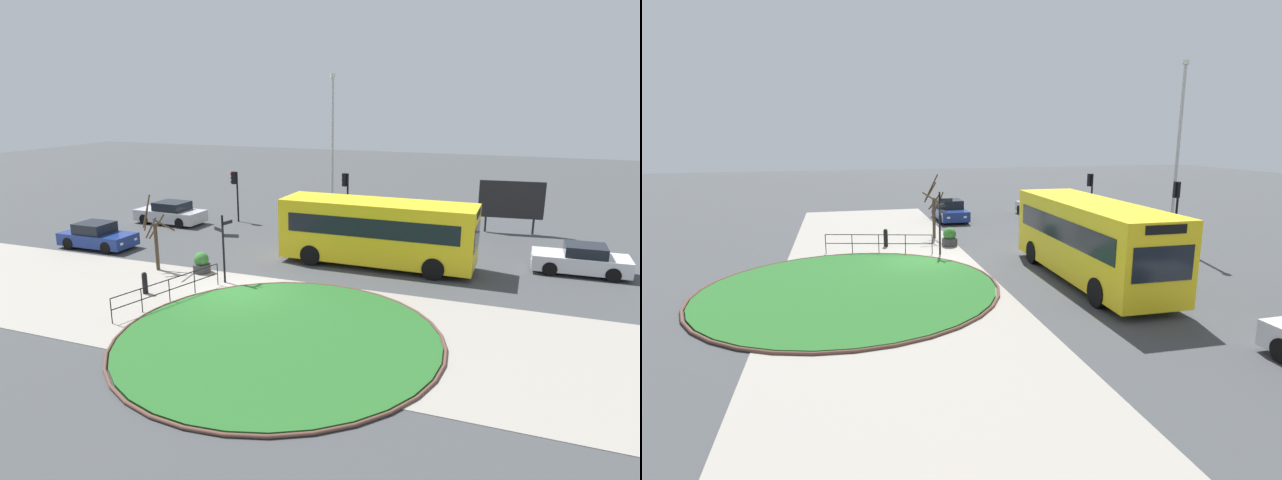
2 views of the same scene
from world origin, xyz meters
The scene contains 17 objects.
ground centered at (0.00, 0.00, 0.00)m, with size 120.00×120.00×0.00m, color #3D3F42.
sidewalk_paving centered at (0.00, -1.89, 0.01)m, with size 32.00×8.23×0.02m, color gray.
grass_island centered at (3.47, -3.32, 0.05)m, with size 10.68×10.68×0.10m, color #235B23.
grass_kerb_ring centered at (3.47, -3.32, 0.06)m, with size 10.99×10.99×0.11m, color brown.
signpost_directional centered at (-1.11, 1.01, 1.75)m, with size 1.27×0.64×3.01m.
bollard_foreground centered at (-3.46, -1.39, 0.48)m, with size 0.22×0.22×0.93m.
railing_grass_edge centered at (-1.92, -1.86, 0.63)m, with size 1.37×4.95×0.97m.
bus_yellow centered at (4.32, 5.79, 1.67)m, with size 9.16×2.69×3.10m.
car_near_lane centered at (-10.38, 3.49, 0.62)m, with size 4.02×1.86×1.36m.
car_far_lane centered at (13.33, 7.87, 0.63)m, with size 4.16×1.86×1.36m.
car_trailing centered at (-10.20, 9.69, 0.65)m, with size 4.49×2.08×1.40m.
traffic_light_near centered at (-6.60, 11.64, 2.37)m, with size 0.48×0.31×3.22m.
traffic_light_far centered at (0.57, 12.40, 2.48)m, with size 0.48×0.32×3.37m.
lamppost_tall centered at (-0.55, 13.09, 4.86)m, with size 0.32×0.32×9.13m.
billboard_left centered at (9.97, 14.72, 1.95)m, with size 3.66×0.47×3.10m.
planter_near_signpost centered at (-2.84, 1.81, 0.44)m, with size 0.79×0.79×0.97m.
street_tree_bare centered at (-4.98, 1.40, 1.57)m, with size 1.27×1.26×3.49m.
Camera 1 is at (10.68, -18.32, 7.82)m, focal length 30.43 mm.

